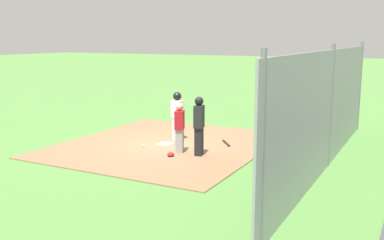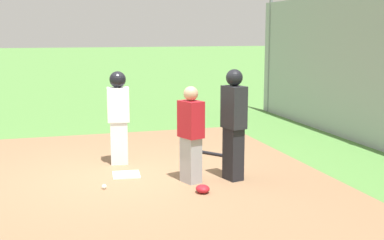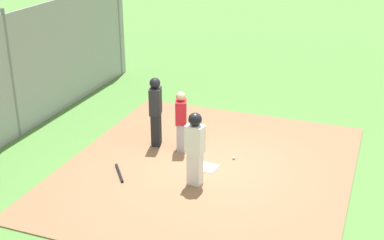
{
  "view_description": "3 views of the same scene",
  "coord_description": "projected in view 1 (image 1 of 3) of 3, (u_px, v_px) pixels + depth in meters",
  "views": [
    {
      "loc": [
        -12.34,
        -7.47,
        3.51
      ],
      "look_at": [
        -0.49,
        -1.25,
        1.03
      ],
      "focal_mm": 41.8,
      "sensor_mm": 36.0,
      "label": 1
    },
    {
      "loc": [
        -8.11,
        1.29,
        2.38
      ],
      "look_at": [
        0.14,
        -1.18,
        0.88
      ],
      "focal_mm": 47.69,
      "sensor_mm": 36.0,
      "label": 2
    },
    {
      "loc": [
        10.19,
        3.49,
        5.74
      ],
      "look_at": [
        -0.59,
        -0.6,
        0.91
      ],
      "focal_mm": 49.3,
      "sensor_mm": 36.0,
      "label": 3
    }
  ],
  "objects": [
    {
      "name": "ground_plane",
      "position": [
        166.0,
        145.0,
        14.8
      ],
      "size": [
        140.0,
        140.0,
        0.0
      ],
      "primitive_type": "plane",
      "color": "#51843D"
    },
    {
      "name": "baseball_bat",
      "position": [
        226.0,
        143.0,
        14.83
      ],
      "size": [
        0.71,
        0.56,
        0.06
      ],
      "primitive_type": "cylinder",
      "rotation": [
        0.0,
        1.57,
        0.65
      ],
      "color": "black",
      "rests_on": "dirt_infield"
    },
    {
      "name": "home_plate",
      "position": [
        166.0,
        144.0,
        14.79
      ],
      "size": [
        0.48,
        0.48,
        0.02
      ],
      "primitive_type": "cube",
      "rotation": [
        0.0,
        0.0,
        -0.1
      ],
      "color": "white",
      "rests_on": "dirt_infield"
    },
    {
      "name": "baseball",
      "position": [
        143.0,
        146.0,
        14.42
      ],
      "size": [
        0.07,
        0.07,
        0.07
      ],
      "primitive_type": "sphere",
      "color": "white",
      "rests_on": "dirt_infield"
    },
    {
      "name": "backstop_fence",
      "position": [
        330.0,
        109.0,
        12.11
      ],
      "size": [
        12.0,
        0.1,
        3.35
      ],
      "color": "#93999E",
      "rests_on": "ground_plane"
    },
    {
      "name": "catcher",
      "position": [
        180.0,
        127.0,
        13.64
      ],
      "size": [
        0.45,
        0.37,
        1.52
      ],
      "rotation": [
        0.0,
        0.0,
        1.92
      ],
      "color": "#9E9EA3",
      "rests_on": "dirt_infield"
    },
    {
      "name": "runner",
      "position": [
        177.0,
        113.0,
        15.29
      ],
      "size": [
        0.31,
        0.41,
        1.66
      ],
      "rotation": [
        0.0,
        0.0,
        3.01
      ],
      "color": "silver",
      "rests_on": "dirt_infield"
    },
    {
      "name": "catcher_mask",
      "position": [
        171.0,
        154.0,
        13.27
      ],
      "size": [
        0.24,
        0.2,
        0.12
      ],
      "primitive_type": "ellipsoid",
      "color": "#B21923",
      "rests_on": "dirt_infield"
    },
    {
      "name": "umpire",
      "position": [
        199.0,
        125.0,
        13.25
      ],
      "size": [
        0.43,
        0.34,
        1.77
      ],
      "rotation": [
        0.0,
        0.0,
        1.81
      ],
      "color": "black",
      "rests_on": "dirt_infield"
    },
    {
      "name": "dirt_infield",
      "position": [
        166.0,
        145.0,
        14.79
      ],
      "size": [
        7.2,
        6.4,
        0.03
      ],
      "primitive_type": "cube",
      "color": "#896647",
      "rests_on": "ground_plane"
    }
  ]
}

